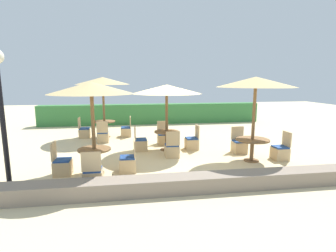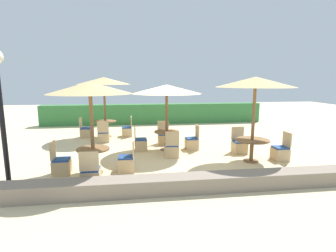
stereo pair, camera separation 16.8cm
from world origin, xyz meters
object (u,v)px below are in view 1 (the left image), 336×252
at_px(parasol_center, 167,89).
at_px(patio_chair_center_east, 192,142).
at_px(round_table_back_left, 105,125).
at_px(patio_chair_center_south, 172,150).
at_px(patio_chair_front_left_south, 93,176).
at_px(parasol_front_left, 91,88).
at_px(round_table_front_right, 252,144).
at_px(patio_chair_front_right_east, 280,152).
at_px(patio_chair_back_left_south, 103,136).
at_px(round_table_front_left, 95,155).
at_px(patio_chair_front_left_west, 62,166).
at_px(patio_chair_back_left_east, 126,131).
at_px(parasol_back_left, 103,81).
at_px(patio_chair_center_west, 140,144).
at_px(patio_chair_center_north, 163,138).
at_px(patio_chair_back_left_west, 84,132).
at_px(round_table_center, 167,136).
at_px(parasol_front_right, 256,82).
at_px(patio_chair_front_right_north, 239,146).

distance_m(parasol_center, patio_chair_center_east, 2.22).
relative_size(round_table_back_left, patio_chair_center_south, 1.04).
relative_size(patio_chair_center_east, patio_chair_front_left_south, 1.00).
height_order(round_table_back_left, patio_chair_center_south, patio_chair_center_south).
height_order(patio_chair_center_east, parasol_front_left, parasol_front_left).
bearing_deg(round_table_front_right, patio_chair_front_right_east, 0.45).
xyz_separation_m(patio_chair_back_left_south, patio_chair_center_south, (2.50, -2.56, 0.00)).
distance_m(round_table_front_left, patio_chair_front_left_west, 0.93).
relative_size(round_table_back_left, patio_chair_back_left_east, 1.04).
relative_size(round_table_front_right, patio_chair_center_south, 1.15).
bearing_deg(patio_chair_back_left_south, parasol_back_left, 90.60).
height_order(patio_chair_back_left_south, patio_chair_center_west, same).
relative_size(patio_chair_center_east, patio_chair_center_north, 1.00).
height_order(parasol_back_left, patio_chair_center_north, parasol_back_left).
relative_size(patio_chair_back_left_west, round_table_front_left, 1.03).
distance_m(round_table_front_right, parasol_center, 3.51).
relative_size(patio_chair_center_west, round_table_front_left, 1.03).
bearing_deg(patio_chair_back_left_south, patio_chair_front_right_east, -29.25).
bearing_deg(patio_chair_center_north, patio_chair_back_left_west, -27.42).
xyz_separation_m(patio_chair_back_left_west, round_table_center, (3.39, -2.65, 0.27)).
relative_size(patio_chair_center_south, patio_chair_front_left_west, 1.00).
bearing_deg(patio_chair_front_right_east, round_table_back_left, 53.97).
xyz_separation_m(round_table_front_left, patio_chair_front_left_west, (-0.89, 0.04, -0.27)).
distance_m(patio_chair_back_left_west, patio_chair_center_west, 3.54).
height_order(patio_chair_back_left_east, patio_chair_center_south, same).
distance_m(patio_chair_center_east, round_table_front_left, 3.96).
height_order(round_table_front_right, round_table_back_left, round_table_back_left).
distance_m(patio_chair_front_right_east, patio_chair_back_left_south, 6.88).
bearing_deg(patio_chair_back_left_south, round_table_front_right, -34.03).
xyz_separation_m(patio_chair_center_north, patio_chair_front_left_south, (-2.29, -3.99, 0.00)).
bearing_deg(parasol_front_left, parasol_front_right, 5.04).
bearing_deg(round_table_front_left, patio_chair_front_right_north, 16.19).
xyz_separation_m(patio_chair_back_left_east, parasol_front_left, (-0.85, -4.82, 2.11)).
height_order(parasol_back_left, patio_chair_center_east, parasol_back_left).
relative_size(round_table_back_left, patio_chair_front_left_south, 1.04).
height_order(parasol_front_right, patio_chair_front_right_north, parasol_front_right).
relative_size(patio_chair_front_right_east, patio_chair_back_left_south, 1.00).
distance_m(patio_chair_back_left_west, parasol_front_left, 5.38).
xyz_separation_m(round_table_center, parasol_front_left, (-2.35, -2.19, 1.84)).
distance_m(patio_chair_front_right_north, round_table_front_left, 5.09).
xyz_separation_m(patio_chair_back_left_south, patio_chair_center_north, (2.46, -0.71, 0.00)).
bearing_deg(parasol_front_left, parasol_center, 42.96).
bearing_deg(parasol_front_right, round_table_back_left, 138.77).
xyz_separation_m(patio_chair_back_left_east, patio_chair_front_left_south, (-0.80, -5.72, 0.00)).
bearing_deg(patio_chair_center_west, round_table_front_right, 62.59).
bearing_deg(patio_chair_front_left_west, patio_chair_back_left_west, -178.22).
xyz_separation_m(round_table_back_left, patio_chair_center_west, (1.50, -2.56, -0.30)).
bearing_deg(patio_chair_center_east, patio_chair_back_left_east, 42.70).
relative_size(patio_chair_center_south, patio_chair_front_left_south, 1.00).
bearing_deg(patio_chair_front_left_west, patio_chair_front_left_south, 45.05).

